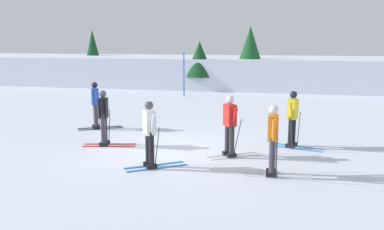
# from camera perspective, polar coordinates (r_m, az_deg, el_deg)

# --- Properties ---
(ground_plane) EXTENTS (120.00, 120.00, 0.00)m
(ground_plane) POSITION_cam_1_polar(r_m,az_deg,el_deg) (12.40, -3.51, -4.68)
(ground_plane) COLOR silver
(far_snow_ridge) EXTENTS (80.00, 8.57, 2.01)m
(far_snow_ridge) POSITION_cam_1_polar(r_m,az_deg,el_deg) (30.14, 6.27, 6.00)
(far_snow_ridge) COLOR silver
(far_snow_ridge) RESTS_ON ground
(skier_black) EXTENTS (1.64, 0.98, 1.71)m
(skier_black) POSITION_cam_1_polar(r_m,az_deg,el_deg) (12.87, -12.01, -0.16)
(skier_black) COLOR red
(skier_black) RESTS_ON ground
(skier_orange) EXTENTS (1.61, 1.00, 1.71)m
(skier_orange) POSITION_cam_1_polar(r_m,az_deg,el_deg) (9.95, 11.09, -3.16)
(skier_orange) COLOR silver
(skier_orange) RESTS_ON ground
(skier_blue) EXTENTS (1.56, 1.15, 1.71)m
(skier_blue) POSITION_cam_1_polar(r_m,az_deg,el_deg) (15.45, -13.12, 1.50)
(skier_blue) COLOR black
(skier_blue) RESTS_ON ground
(skier_white) EXTENTS (1.52, 1.23, 1.71)m
(skier_white) POSITION_cam_1_polar(r_m,az_deg,el_deg) (10.43, -5.82, -2.40)
(skier_white) COLOR #237AC6
(skier_white) RESTS_ON ground
(skier_yellow) EXTENTS (1.64, 0.96, 1.71)m
(skier_yellow) POSITION_cam_1_polar(r_m,az_deg,el_deg) (12.76, 13.69, -0.32)
(skier_yellow) COLOR #237AC6
(skier_yellow) RESTS_ON ground
(skier_red) EXTENTS (1.54, 1.19, 1.71)m
(skier_red) POSITION_cam_1_polar(r_m,az_deg,el_deg) (11.43, 5.25, -1.27)
(skier_red) COLOR silver
(skier_red) RESTS_ON ground
(trail_marker_pole) EXTENTS (0.07, 0.07, 2.52)m
(trail_marker_pole) POSITION_cam_1_polar(r_m,az_deg,el_deg) (23.96, -1.12, 5.60)
(trail_marker_pole) COLOR #1E56AD
(trail_marker_pole) RESTS_ON ground
(conifer_far_left) EXTENTS (2.18, 2.18, 4.10)m
(conifer_far_left) POSITION_cam_1_polar(r_m,az_deg,el_deg) (27.26, 7.98, 8.57)
(conifer_far_left) COLOR #513823
(conifer_far_left) RESTS_ON ground
(conifer_far_right) EXTENTS (1.54, 1.54, 4.03)m
(conifer_far_right) POSITION_cam_1_polar(r_m,az_deg,el_deg) (34.31, -13.48, 8.61)
(conifer_far_right) COLOR #513823
(conifer_far_right) RESTS_ON ground
(conifer_far_centre) EXTENTS (1.92, 1.92, 3.13)m
(conifer_far_centre) POSITION_cam_1_polar(r_m,az_deg,el_deg) (26.72, 1.04, 7.67)
(conifer_far_centre) COLOR #513823
(conifer_far_centre) RESTS_ON ground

